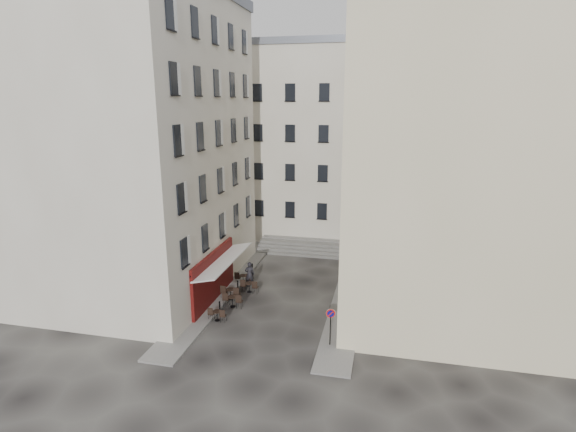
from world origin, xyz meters
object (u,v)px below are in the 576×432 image
(bistro_table_b, at_px, (233,300))
(pedestrian, at_px, (250,274))
(no_parking_sign, at_px, (330,320))
(bistro_table_a, at_px, (217,315))

(bistro_table_b, height_order, pedestrian, pedestrian)
(no_parking_sign, relative_size, bistro_table_b, 1.66)
(bistro_table_a, xyz_separation_m, bistro_table_b, (0.29, 2.05, 0.07))
(no_parking_sign, bearing_deg, pedestrian, 120.46)
(no_parking_sign, distance_m, pedestrian, 9.87)
(bistro_table_a, bearing_deg, pedestrian, 86.52)
(bistro_table_a, distance_m, pedestrian, 5.63)
(no_parking_sign, height_order, bistro_table_b, no_parking_sign)
(bistro_table_a, xyz_separation_m, pedestrian, (0.34, 5.60, 0.52))
(no_parking_sign, height_order, pedestrian, no_parking_sign)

